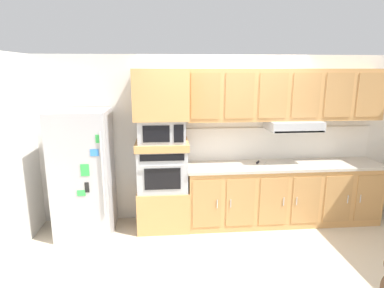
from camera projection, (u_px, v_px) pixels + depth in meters
The scene contains 13 objects.
ground_plane at pixel (235, 250), 4.18m from camera, with size 9.60×9.60×0.00m, color beige.
back_kitchen_wall at pixel (222, 138), 4.98m from camera, with size 6.20×0.12×2.50m, color silver.
refrigerator at pixel (84, 173), 4.47m from camera, with size 0.76×0.73×1.76m.
oven_base_cabinet at pixel (163, 207), 4.76m from camera, with size 0.74×0.62×0.60m, color tan.
built_in_oven at pixel (163, 168), 4.62m from camera, with size 0.70×0.62×0.60m.
appliance_mid_shelf at pixel (162, 145), 4.55m from camera, with size 0.74×0.62×0.10m, color tan.
microwave at pixel (162, 130), 4.50m from camera, with size 0.64×0.54×0.32m.
appliance_upper_cabinet at pixel (161, 94), 4.39m from camera, with size 0.74×0.62×0.68m, color tan.
lower_cabinet_run at pixel (282, 194), 4.88m from camera, with size 2.87×0.63×0.88m.
countertop_slab at pixel (284, 165), 4.78m from camera, with size 2.91×0.64×0.04m, color #BCB2A3.
backsplash_panel at pixel (278, 143), 5.00m from camera, with size 2.91×0.02×0.50m, color silver.
upper_cabinet_with_hood at pixel (286, 97), 4.67m from camera, with size 2.87×0.48×0.88m.
screwdriver at pixel (258, 162), 4.81m from camera, with size 0.17×0.16×0.03m.
Camera 1 is at (-0.89, -3.70, 2.29)m, focal length 30.06 mm.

